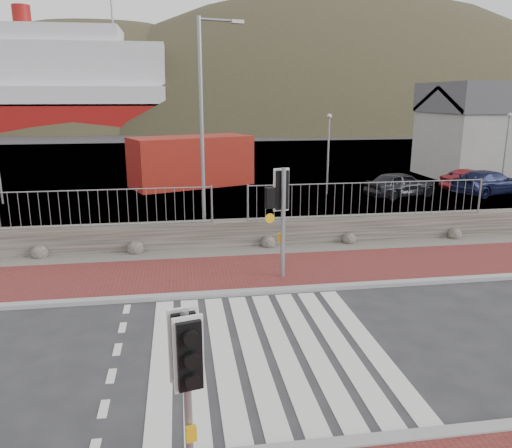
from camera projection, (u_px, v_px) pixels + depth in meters
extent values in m
plane|color=#28282B|center=(268.00, 351.00, 10.05)|extent=(220.00, 220.00, 0.00)
cube|color=maroon|center=(240.00, 273.00, 14.35)|extent=(40.00, 3.00, 0.08)
cube|color=gray|center=(247.00, 292.00, 12.91)|extent=(40.00, 0.25, 0.12)
cube|color=silver|center=(162.00, 358.00, 9.74)|extent=(0.42, 5.60, 0.01)
cube|color=silver|center=(193.00, 356.00, 9.83)|extent=(0.42, 5.60, 0.01)
cube|color=silver|center=(223.00, 354.00, 9.92)|extent=(0.42, 5.60, 0.01)
cube|color=silver|center=(253.00, 351.00, 10.01)|extent=(0.42, 5.60, 0.01)
cube|color=silver|center=(282.00, 349.00, 10.10)|extent=(0.42, 5.60, 0.01)
cube|color=silver|center=(311.00, 347.00, 10.18)|extent=(0.42, 5.60, 0.01)
cube|color=silver|center=(339.00, 345.00, 10.27)|extent=(0.42, 5.60, 0.01)
cube|color=silver|center=(367.00, 343.00, 10.36)|extent=(0.42, 5.60, 0.01)
cube|color=#59544C|center=(233.00, 252.00, 16.27)|extent=(40.00, 1.50, 0.06)
cube|color=#403C35|center=(230.00, 234.00, 16.93)|extent=(40.00, 0.60, 0.90)
cylinder|color=gray|center=(78.00, 191.00, 15.66)|extent=(8.40, 0.04, 0.04)
cylinder|color=gray|center=(212.00, 205.00, 16.43)|extent=(0.07, 0.07, 1.20)
cylinder|color=gray|center=(369.00, 183.00, 17.09)|extent=(8.40, 0.04, 0.04)
cylinder|color=gray|center=(248.00, 204.00, 16.61)|extent=(0.07, 0.07, 1.20)
cylinder|color=gray|center=(480.00, 196.00, 17.86)|extent=(0.07, 0.07, 1.20)
cube|color=#4C4C4F|center=(201.00, 166.00, 36.75)|extent=(120.00, 40.00, 0.50)
cube|color=#3F4C54|center=(189.00, 133.00, 70.25)|extent=(220.00, 50.00, 0.05)
cube|color=silver|center=(57.00, 67.00, 70.12)|extent=(30.00, 12.00, 6.00)
cube|color=silver|center=(54.00, 37.00, 69.12)|extent=(18.00, 10.00, 2.50)
cylinder|color=maroon|center=(22.00, 17.00, 67.90)|extent=(2.40, 2.40, 3.00)
cylinder|color=gray|center=(112.00, 7.00, 69.32)|extent=(0.30, 0.30, 6.00)
ellipsoid|color=#333520|center=(112.00, 229.00, 96.91)|extent=(106.40, 68.40, 76.00)
ellipsoid|color=#333520|center=(333.00, 248.00, 105.11)|extent=(140.00, 90.00, 100.00)
cylinder|color=gray|center=(188.00, 406.00, 6.14)|extent=(0.10, 0.10, 2.55)
cube|color=#D89A0C|center=(189.00, 428.00, 6.21)|extent=(0.14, 0.10, 0.20)
cube|color=black|center=(186.00, 349.00, 5.94)|extent=(0.40, 0.30, 0.96)
sphere|color=#0CE53F|center=(187.00, 370.00, 6.01)|extent=(0.14, 0.14, 0.14)
cylinder|color=gray|center=(283.00, 225.00, 13.61)|extent=(0.12, 0.12, 3.13)
cube|color=#D89A0C|center=(283.00, 239.00, 13.71)|extent=(0.17, 0.12, 0.25)
cube|color=black|center=(284.00, 191.00, 13.37)|extent=(0.49, 0.36, 1.17)
sphere|color=#0CE53F|center=(283.00, 203.00, 13.46)|extent=(0.17, 0.17, 0.17)
cube|color=black|center=(270.00, 198.00, 13.28)|extent=(0.28, 0.23, 0.56)
cylinder|color=gray|center=(202.00, 134.00, 16.76)|extent=(0.13, 0.13, 7.46)
cylinder|color=gray|center=(218.00, 20.00, 16.10)|extent=(1.28, 0.41, 0.08)
cube|color=beige|center=(237.00, 22.00, 16.36)|extent=(0.46, 0.30, 0.11)
cube|color=maroon|center=(191.00, 161.00, 28.31)|extent=(7.24, 5.04, 2.78)
imported|color=black|center=(400.00, 184.00, 25.30)|extent=(4.05, 2.50, 1.29)
imported|color=#590C12|center=(475.00, 181.00, 26.70)|extent=(3.57, 1.44, 1.16)
imported|color=#121738|center=(489.00, 182.00, 25.95)|extent=(4.63, 3.05, 1.25)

